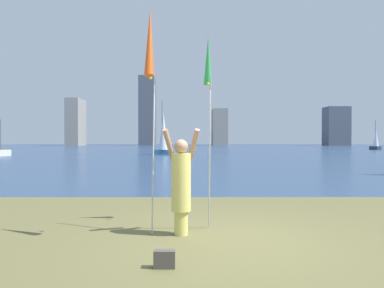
{
  "coord_description": "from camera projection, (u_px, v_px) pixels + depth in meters",
  "views": [
    {
      "loc": [
        -0.63,
        -5.82,
        1.65
      ],
      "look_at": [
        -0.53,
        14.43,
        1.39
      ],
      "focal_mm": 33.36,
      "sensor_mm": 36.0,
      "label": 1
    }
  ],
  "objects": [
    {
      "name": "ground",
      "position": [
        194.0,
        150.0,
        56.79
      ],
      "size": [
        120.0,
        138.0,
        0.12
      ],
      "color": "brown"
    },
    {
      "name": "person",
      "position": [
        181.0,
        183.0,
        6.15
      ],
      "size": [
        0.67,
        0.5,
        1.84
      ],
      "rotation": [
        0.0,
        0.0,
        0.02
      ],
      "color": "#D8CC66",
      "rests_on": "ground"
    },
    {
      "name": "kite_flag_left",
      "position": [
        150.0,
        47.0,
        5.84
      ],
      "size": [
        0.16,
        0.93,
        3.84
      ],
      "color": "#B2B2B7",
      "rests_on": "ground"
    },
    {
      "name": "kite_flag_right",
      "position": [
        208.0,
        66.0,
        6.92
      ],
      "size": [
        0.16,
        1.05,
        3.64
      ],
      "color": "#B2B2B7",
      "rests_on": "ground"
    },
    {
      "name": "bag",
      "position": [
        164.0,
        259.0,
        4.57
      ],
      "size": [
        0.27,
        0.12,
        0.23
      ],
      "color": "#4C4742",
      "rests_on": "ground"
    },
    {
      "name": "sailboat_1",
      "position": [
        1.0,
        153.0,
        35.41
      ],
      "size": [
        1.38,
        1.97,
        3.63
      ],
      "color": "silver",
      "rests_on": "ground"
    },
    {
      "name": "sailboat_2",
      "position": [
        163.0,
        134.0,
        38.83
      ],
      "size": [
        1.99,
        1.02,
        5.91
      ],
      "color": "#2D6084",
      "rests_on": "ground"
    },
    {
      "name": "sailboat_3",
      "position": [
        376.0,
        141.0,
        57.01
      ],
      "size": [
        1.34,
        1.84,
        4.79
      ],
      "color": "#333D51",
      "rests_on": "ground"
    },
    {
      "name": "skyline_tower_0",
      "position": [
        76.0,
        122.0,
        96.74
      ],
      "size": [
        3.56,
        7.43,
        12.59
      ],
      "color": "gray",
      "rests_on": "ground"
    },
    {
      "name": "skyline_tower_1",
      "position": [
        148.0,
        111.0,
        99.39
      ],
      "size": [
        4.23,
        7.06,
        19.01
      ],
      "color": "#565B66",
      "rests_on": "ground"
    },
    {
      "name": "skyline_tower_2",
      "position": [
        219.0,
        127.0,
        96.6
      ],
      "size": [
        3.89,
        7.53,
        9.78
      ],
      "color": "gray",
      "rests_on": "ground"
    },
    {
      "name": "skyline_tower_3",
      "position": [
        336.0,
        126.0,
        95.6
      ],
      "size": [
        5.95,
        5.06,
        10.34
      ],
      "color": "#565B66",
      "rests_on": "ground"
    }
  ]
}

